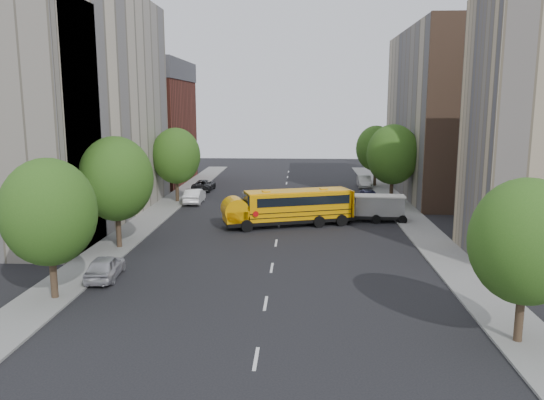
# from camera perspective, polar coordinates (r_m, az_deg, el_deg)

# --- Properties ---
(ground) EXTENTS (120.00, 120.00, 0.00)m
(ground) POSITION_cam_1_polar(r_m,az_deg,el_deg) (40.91, 0.57, -3.93)
(ground) COLOR black
(ground) RESTS_ON ground
(sidewalk_left) EXTENTS (3.00, 80.00, 0.12)m
(sidewalk_left) POSITION_cam_1_polar(r_m,az_deg,el_deg) (47.59, -13.15, -2.11)
(sidewalk_left) COLOR slate
(sidewalk_left) RESTS_ON ground
(sidewalk_right) EXTENTS (3.00, 80.00, 0.12)m
(sidewalk_right) POSITION_cam_1_polar(r_m,az_deg,el_deg) (46.77, 15.07, -2.41)
(sidewalk_right) COLOR slate
(sidewalk_right) RESTS_ON ground
(lane_markings) EXTENTS (0.15, 64.00, 0.01)m
(lane_markings) POSITION_cam_1_polar(r_m,az_deg,el_deg) (50.66, 1.05, -1.16)
(lane_markings) COLOR silver
(lane_markings) RESTS_ON ground
(building_left_cream) EXTENTS (10.00, 26.00, 20.00)m
(building_left_cream) POSITION_cam_1_polar(r_m,az_deg,el_deg) (49.69, -20.62, 9.57)
(building_left_cream) COLOR beige
(building_left_cream) RESTS_ON ground
(building_left_redbrick) EXTENTS (10.00, 15.00, 13.00)m
(building_left_redbrick) POSITION_cam_1_polar(r_m,az_deg,el_deg) (70.52, -13.31, 7.10)
(building_left_redbrick) COLOR maroon
(building_left_redbrick) RESTS_ON ground
(building_left_near) EXTENTS (10.00, 7.00, 17.00)m
(building_left_near) POSITION_cam_1_polar(r_m,az_deg,el_deg) (40.29, -26.44, 7.02)
(building_left_near) COLOR tan
(building_left_near) RESTS_ON ground
(building_right_far) EXTENTS (10.00, 22.00, 18.00)m
(building_right_far) POSITION_cam_1_polar(r_m,az_deg,el_deg) (61.84, 18.53, 8.77)
(building_right_far) COLOR tan
(building_right_far) RESTS_ON ground
(building_right_sidewall) EXTENTS (10.10, 0.30, 18.00)m
(building_right_sidewall) POSITION_cam_1_polar(r_m,az_deg,el_deg) (51.31, 21.80, 8.38)
(building_right_sidewall) COLOR brown
(building_right_sidewall) RESTS_ON ground
(street_tree_0) EXTENTS (4.80, 4.80, 7.41)m
(street_tree_0) POSITION_cam_1_polar(r_m,az_deg,el_deg) (29.09, -22.89, -1.22)
(street_tree_0) COLOR #38281C
(street_tree_0) RESTS_ON ground
(street_tree_1) EXTENTS (5.12, 5.12, 7.90)m
(street_tree_1) POSITION_cam_1_polar(r_m,az_deg,el_deg) (38.15, -16.44, 2.19)
(street_tree_1) COLOR #38281C
(street_tree_1) RESTS_ON ground
(street_tree_2) EXTENTS (4.99, 4.99, 7.71)m
(street_tree_2) POSITION_cam_1_polar(r_m,az_deg,el_deg) (55.35, -10.28, 4.69)
(street_tree_2) COLOR #38281C
(street_tree_2) RESTS_ON ground
(street_tree_3) EXTENTS (4.61, 4.61, 7.11)m
(street_tree_3) POSITION_cam_1_polar(r_m,az_deg,el_deg) (24.20, 25.64, -4.07)
(street_tree_3) COLOR #38281C
(street_tree_3) RESTS_ON ground
(street_tree_4) EXTENTS (5.25, 5.25, 8.10)m
(street_tree_4) POSITION_cam_1_polar(r_m,az_deg,el_deg) (54.66, 12.86, 4.79)
(street_tree_4) COLOR #38281C
(street_tree_4) RESTS_ON ground
(street_tree_5) EXTENTS (4.86, 4.86, 7.51)m
(street_tree_5) POSITION_cam_1_polar(r_m,az_deg,el_deg) (66.50, 11.10, 5.46)
(street_tree_5) COLOR #38281C
(street_tree_5) RESTS_ON ground
(school_bus) EXTENTS (11.05, 5.68, 3.06)m
(school_bus) POSITION_cam_1_polar(r_m,az_deg,el_deg) (44.10, 1.76, -0.63)
(school_bus) COLOR black
(school_bus) RESTS_ON ground
(safari_truck) EXTENTS (5.47, 2.29, 2.29)m
(safari_truck) POSITION_cam_1_polar(r_m,az_deg,el_deg) (46.81, 10.92, -0.79)
(safari_truck) COLOR black
(safari_truck) RESTS_ON ground
(parked_car_0) EXTENTS (2.00, 4.22, 1.40)m
(parked_car_0) POSITION_cam_1_polar(r_m,az_deg,el_deg) (32.57, -17.52, -6.87)
(parked_car_0) COLOR #ABAAB1
(parked_car_0) RESTS_ON ground
(parked_car_1) EXTENTS (1.71, 4.64, 1.52)m
(parked_car_1) POSITION_cam_1_polar(r_m,az_deg,el_deg) (55.01, -8.32, 0.44)
(parked_car_1) COLOR white
(parked_car_1) RESTS_ON ground
(parked_car_2) EXTENTS (2.35, 4.78, 1.30)m
(parked_car_2) POSITION_cam_1_polar(r_m,az_deg,el_deg) (63.03, -7.34, 1.61)
(parked_car_2) COLOR black
(parked_car_2) RESTS_ON ground
(parked_car_4) EXTENTS (2.15, 4.47, 1.47)m
(parked_car_4) POSITION_cam_1_polar(r_m,az_deg,el_deg) (55.17, 10.38, 0.38)
(parked_car_4) COLOR #36375F
(parked_car_4) RESTS_ON ground
(parked_car_5) EXTENTS (1.65, 4.43, 1.45)m
(parked_car_5) POSITION_cam_1_polar(r_m,az_deg,el_deg) (65.94, 9.88, 1.98)
(parked_car_5) COLOR #A9AAA4
(parked_car_5) RESTS_ON ground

